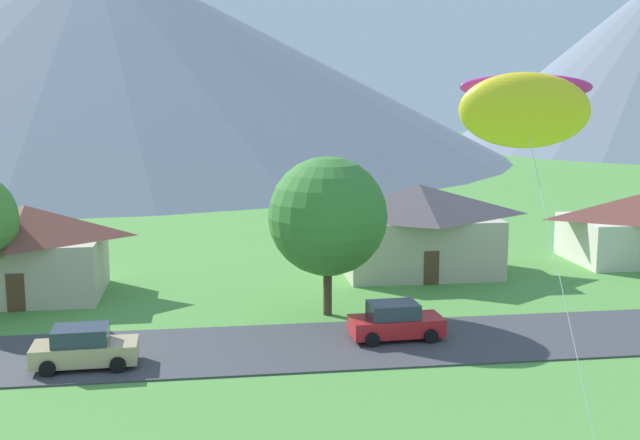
% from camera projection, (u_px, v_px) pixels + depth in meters
% --- Properties ---
extents(road_strip, '(160.00, 6.60, 0.08)m').
position_uv_depth(road_strip, '(316.00, 346.00, 34.71)').
color(road_strip, '#424247').
rests_on(road_strip, ground).
extents(mountain_far_east_ridge, '(138.23, 138.23, 34.91)m').
position_uv_depth(mountain_far_east_ridge, '(97.00, 53.00, 132.00)').
color(mountain_far_east_ridge, slate).
rests_on(mountain_far_east_ridge, ground).
extents(house_leftmost, '(8.53, 6.63, 5.08)m').
position_uv_depth(house_leftmost, '(27.00, 250.00, 42.73)').
color(house_leftmost, beige).
rests_on(house_leftmost, ground).
extents(house_left_center, '(10.02, 6.55, 5.55)m').
position_uv_depth(house_left_center, '(418.00, 227.00, 48.21)').
color(house_left_center, beige).
rests_on(house_left_center, ground).
extents(house_right_center, '(9.82, 6.63, 4.51)m').
position_uv_depth(house_right_center, '(640.00, 226.00, 51.82)').
color(house_right_center, beige).
rests_on(house_right_center, ground).
extents(tree_near_left, '(5.96, 5.96, 8.05)m').
position_uv_depth(tree_near_left, '(328.00, 216.00, 38.80)').
color(tree_near_left, '#4C3823').
rests_on(tree_near_left, ground).
extents(parked_car_tan_west_end, '(4.25, 2.18, 1.68)m').
position_uv_depth(parked_car_tan_west_end, '(84.00, 348.00, 31.86)').
color(parked_car_tan_west_end, tan).
rests_on(parked_car_tan_west_end, road_strip).
extents(parked_car_red_mid_west, '(4.28, 2.24, 1.68)m').
position_uv_depth(parked_car_red_mid_west, '(395.00, 322.00, 35.47)').
color(parked_car_red_mid_west, red).
rests_on(parked_car_red_mid_west, road_strip).
extents(kite_flyer_with_kite, '(3.81, 6.60, 11.85)m').
position_uv_depth(kite_flyer_with_kite, '(525.00, 113.00, 20.99)').
color(kite_flyer_with_kite, '#70604C').
rests_on(kite_flyer_with_kite, ground).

